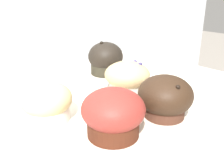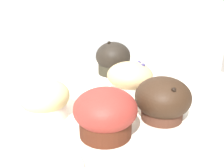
# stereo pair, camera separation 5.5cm
# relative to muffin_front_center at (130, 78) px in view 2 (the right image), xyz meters

# --- Properties ---
(muffin_front_center) EXTENTS (0.11, 0.11, 0.08)m
(muffin_front_center) POSITION_rel_muffin_front_center_xyz_m (0.00, 0.00, 0.00)
(muffin_front_center) COLOR silver
(muffin_front_center) RESTS_ON display_counter
(muffin_back_left) EXTENTS (0.10, 0.10, 0.09)m
(muffin_back_left) POSITION_rel_muffin_front_center_xyz_m (0.06, 0.13, 0.00)
(muffin_back_left) COLOR #2B281D
(muffin_back_left) RESTS_ON display_counter
(muffin_back_right) EXTENTS (0.11, 0.11, 0.08)m
(muffin_back_right) POSITION_rel_muffin_front_center_xyz_m (-0.03, -0.13, 0.00)
(muffin_back_right) COLOR #47281C
(muffin_back_right) RESTS_ON display_counter
(muffin_front_left) EXTENTS (0.10, 0.10, 0.08)m
(muffin_front_left) POSITION_rel_muffin_front_center_xyz_m (-0.20, 0.02, -0.00)
(muffin_front_left) COLOR white
(muffin_front_left) RESTS_ON display_counter
(muffin_front_right) EXTENTS (0.11, 0.11, 0.08)m
(muffin_front_right) POSITION_rel_muffin_front_center_xyz_m (-0.15, -0.10, 0.00)
(muffin_front_right) COLOR #451F12
(muffin_front_right) RESTS_ON display_counter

